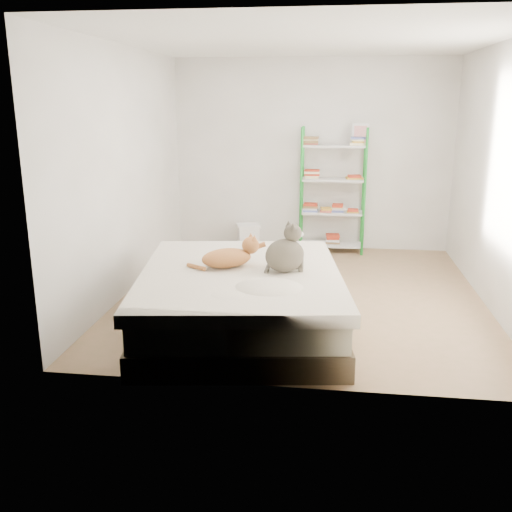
% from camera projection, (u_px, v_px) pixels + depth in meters
% --- Properties ---
extents(room, '(3.81, 4.21, 2.61)m').
position_uv_depth(room, '(304.00, 175.00, 5.86)').
color(room, olive).
rests_on(room, ground).
extents(bed, '(2.05, 2.42, 0.56)m').
position_uv_depth(bed, '(241.00, 300.00, 5.19)').
color(bed, '#4E3E2C').
rests_on(bed, ground).
extents(orange_cat, '(0.63, 0.52, 0.22)m').
position_uv_depth(orange_cat, '(227.00, 256.00, 5.19)').
color(orange_cat, '#CD8940').
rests_on(orange_cat, bed).
extents(grey_cat, '(0.49, 0.46, 0.43)m').
position_uv_depth(grey_cat, '(285.00, 248.00, 5.03)').
color(grey_cat, '#625C51').
rests_on(grey_cat, bed).
extents(shelf_unit, '(0.89, 0.36, 1.74)m').
position_uv_depth(shelf_unit, '(333.00, 192.00, 7.74)').
color(shelf_unit, green).
rests_on(shelf_unit, ground).
extents(cardboard_box, '(0.58, 0.59, 0.38)m').
position_uv_depth(cardboard_box, '(300.00, 260.00, 6.91)').
color(cardboard_box, tan).
rests_on(cardboard_box, ground).
extents(white_bin, '(0.37, 0.35, 0.35)m').
position_uv_depth(white_bin, '(248.00, 236.00, 8.04)').
color(white_bin, white).
rests_on(white_bin, ground).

